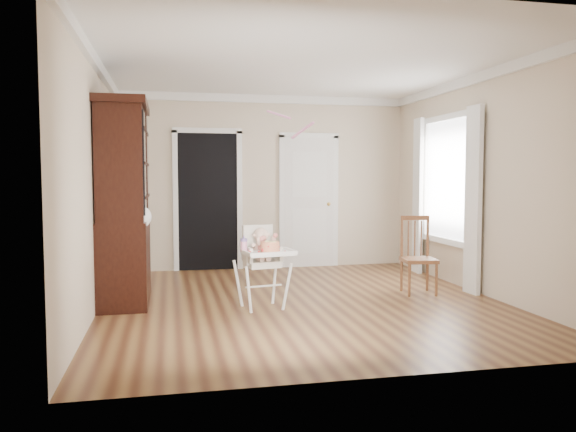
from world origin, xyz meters
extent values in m
plane|color=#502D1B|center=(0.00, 0.00, 0.00)|extent=(5.00, 5.00, 0.00)
plane|color=white|center=(0.00, 0.00, 2.70)|extent=(5.00, 5.00, 0.00)
plane|color=beige|center=(0.00, 2.50, 1.35)|extent=(4.50, 0.00, 4.50)
plane|color=beige|center=(-2.25, 0.00, 1.35)|extent=(0.00, 5.00, 5.00)
plane|color=beige|center=(2.25, 0.00, 1.35)|extent=(0.00, 5.00, 5.00)
cube|color=black|center=(-0.90, 2.48, 1.05)|extent=(0.90, 0.03, 2.10)
cube|color=white|center=(-1.39, 2.48, 1.05)|extent=(0.08, 0.05, 2.18)
cube|color=white|center=(-0.41, 2.48, 1.05)|extent=(0.08, 0.05, 2.18)
cube|color=white|center=(-0.90, 2.48, 2.14)|extent=(1.06, 0.05, 0.08)
cube|color=white|center=(0.70, 2.48, 1.02)|extent=(0.80, 0.05, 2.05)
cube|color=white|center=(0.26, 2.48, 1.02)|extent=(0.08, 0.05, 2.13)
cube|color=white|center=(1.14, 2.48, 1.02)|extent=(0.08, 0.05, 2.13)
sphere|color=gold|center=(1.02, 2.44, 1.00)|extent=(0.06, 0.06, 0.06)
cube|color=white|center=(2.23, 0.80, 1.40)|extent=(0.02, 1.20, 1.60)
cube|color=white|center=(2.21, 0.80, 2.24)|extent=(0.06, 1.36, 0.08)
cube|color=white|center=(2.15, 0.02, 1.15)|extent=(0.08, 0.28, 2.30)
cube|color=white|center=(2.15, 1.58, 1.15)|extent=(0.08, 0.28, 2.30)
cylinder|color=white|center=(-0.68, -0.44, 0.25)|extent=(0.10, 0.12, 0.54)
cylinder|color=white|center=(-0.26, -0.37, 0.25)|extent=(0.12, 0.10, 0.54)
cylinder|color=white|center=(-0.75, -0.05, 0.25)|extent=(0.12, 0.10, 0.54)
cylinder|color=white|center=(-0.32, 0.02, 0.25)|extent=(0.10, 0.12, 0.54)
cylinder|color=white|center=(-0.49, -0.26, 0.25)|extent=(0.41, 0.09, 0.02)
cube|color=beige|center=(-0.50, -0.21, 0.49)|extent=(0.39, 0.37, 0.07)
cube|color=beige|center=(-0.67, -0.24, 0.60)|extent=(0.09, 0.31, 0.16)
cube|color=beige|center=(-0.33, -0.18, 0.60)|extent=(0.09, 0.31, 0.16)
cube|color=beige|center=(-0.53, -0.06, 0.71)|extent=(0.34, 0.11, 0.39)
cube|color=white|center=(-0.47, -0.42, 0.63)|extent=(0.55, 0.44, 0.03)
cube|color=white|center=(-0.44, -0.60, 0.65)|extent=(0.50, 0.11, 0.04)
ellipsoid|color=beige|center=(-0.51, -0.19, 0.62)|extent=(0.20, 0.17, 0.23)
sphere|color=beige|center=(-0.51, -0.19, 0.80)|extent=(0.18, 0.18, 0.16)
sphere|color=red|center=(-0.50, -0.24, 0.67)|extent=(0.12, 0.12, 0.12)
sphere|color=red|center=(-0.52, -0.26, 0.77)|extent=(0.06, 0.06, 0.06)
sphere|color=red|center=(-0.36, -0.23, 0.80)|extent=(0.05, 0.05, 0.05)
cylinder|color=silver|center=(-0.46, -0.47, 0.65)|extent=(0.26, 0.26, 0.01)
cylinder|color=red|center=(-0.46, -0.47, 0.70)|extent=(0.20, 0.20, 0.11)
cylinder|color=#F2E08C|center=(-0.44, -0.48, 0.75)|extent=(0.09, 0.09, 0.02)
cylinder|color=pink|center=(-0.71, -0.32, 0.70)|extent=(0.07, 0.07, 0.11)
cylinder|color=#745B9F|center=(-0.71, -0.32, 0.77)|extent=(0.07, 0.07, 0.03)
cone|color=#745B9F|center=(-0.71, -0.32, 0.80)|extent=(0.02, 0.02, 0.04)
cube|color=black|center=(-1.99, 0.43, 0.47)|extent=(0.53, 1.27, 0.95)
cube|color=black|center=(-1.99, 0.43, 1.58)|extent=(0.48, 1.27, 1.27)
cube|color=black|center=(-1.74, 0.12, 1.58)|extent=(0.02, 0.55, 1.11)
cube|color=black|center=(-1.74, 0.75, 1.58)|extent=(0.02, 0.55, 1.11)
cube|color=black|center=(-1.99, 0.43, 2.24)|extent=(0.57, 1.35, 0.08)
ellipsoid|color=white|center=(-1.78, 0.06, 1.00)|extent=(0.21, 0.17, 0.23)
cube|color=brown|center=(1.50, 0.14, 0.42)|extent=(0.43, 0.43, 0.05)
cylinder|color=brown|center=(1.32, 0.00, 0.21)|extent=(0.03, 0.03, 0.42)
cylinder|color=brown|center=(1.65, -0.05, 0.21)|extent=(0.03, 0.03, 0.42)
cylinder|color=brown|center=(1.36, 0.33, 0.21)|extent=(0.03, 0.03, 0.42)
cylinder|color=brown|center=(1.69, 0.28, 0.21)|extent=(0.03, 0.03, 0.42)
cylinder|color=brown|center=(1.36, 0.34, 0.68)|extent=(0.03, 0.03, 0.54)
cylinder|color=brown|center=(1.69, 0.29, 0.68)|extent=(0.03, 0.03, 0.54)
cube|color=brown|center=(1.53, 0.31, 0.92)|extent=(0.35, 0.08, 0.06)
camera|label=1|loc=(-1.48, -6.20, 1.44)|focal=35.00mm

